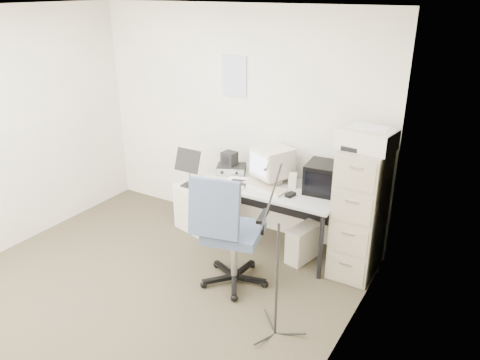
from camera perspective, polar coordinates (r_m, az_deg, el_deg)
The scene contains 22 objects.
floor at distance 4.55m, azimuth -12.53°, elevation -13.81°, with size 3.60×3.60×0.01m, color #332D21.
ceiling at distance 3.70m, azimuth -15.97°, elevation 19.36°, with size 3.60×3.60×0.01m, color white.
wall_back at distance 5.30m, azimuth -0.40°, elevation 7.22°, with size 3.60×0.02×2.50m, color white.
wall_right at distance 3.05m, azimuth 11.13°, elevation -5.33°, with size 0.02×3.60×2.50m, color white.
wall_calendar at distance 5.19m, azimuth -0.68°, elevation 12.55°, with size 0.30×0.02×0.44m, color white.
filing_cabinet at distance 4.65m, azimuth 14.44°, elevation -3.76°, with size 0.40×0.60×1.30m, color #AAA288.
printer at distance 4.34m, azimuth 15.22°, elevation 4.86°, with size 0.48×0.33×0.19m, color silver.
desk at distance 5.05m, azimuth 3.70°, elevation -4.43°, with size 1.50×0.70×0.73m, color #A8A9A4.
crt_monitor at distance 4.92m, azimuth 4.00°, elevation 1.84°, with size 0.34×0.35×0.37m, color silver.
crt_tv at distance 4.75m, azimuth 10.15°, elevation 0.29°, with size 0.33×0.35×0.30m, color black.
desk_speaker at distance 4.84m, azimuth 6.42°, elevation -0.02°, with size 0.08×0.08×0.15m, color beige.
keyboard at distance 4.80m, azimuth 2.79°, elevation -0.94°, with size 0.50×0.18×0.03m, color silver.
mouse at distance 4.65m, azimuth 6.17°, elevation -1.79°, with size 0.06×0.11×0.03m, color black.
radio_receiver at distance 5.19m, azimuth -1.05°, elevation 1.36°, with size 0.31×0.22×0.09m, color black.
radio_speaker at distance 5.17m, azimuth -1.30°, elevation 2.66°, with size 0.15×0.14×0.15m, color black.
papers at distance 4.92m, azimuth -0.52°, elevation -0.34°, with size 0.22×0.30×0.02m, color white.
pc_tower at distance 4.94m, azimuth 7.72°, elevation -7.62°, with size 0.18×0.40×0.37m, color silver.
office_chair at distance 4.35m, azimuth -0.75°, elevation -6.13°, with size 0.65×0.65×1.14m, color #37415A.
side_cart at distance 5.48m, azimuth -5.20°, elevation -3.24°, with size 0.44×0.36×0.55m, color silver.
music_stand at distance 5.26m, azimuth -6.17°, elevation 1.52°, with size 0.31×0.16×0.45m, color black.
headphones at distance 5.25m, azimuth -5.62°, elevation -0.56°, with size 0.16×0.16×0.03m, color black.
mic_stand at distance 3.68m, azimuth 4.58°, elevation -10.18°, with size 0.02×0.02×1.34m, color black.
Camera 1 is at (2.65, -2.57, 2.66)m, focal length 35.00 mm.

